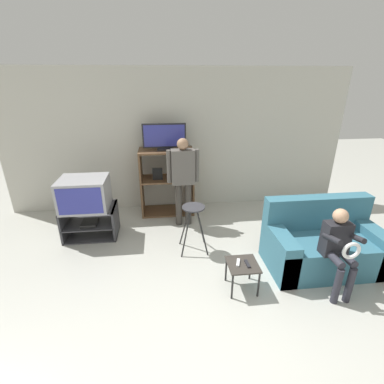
% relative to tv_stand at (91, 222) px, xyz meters
% --- Properties ---
extents(ground_plane, '(18.00, 18.00, 0.00)m').
position_rel_tv_stand_xyz_m(ground_plane, '(1.52, -2.35, -0.25)').
color(ground_plane, '#B7B7AD').
extents(wall_back, '(6.40, 0.06, 2.60)m').
position_rel_tv_stand_xyz_m(wall_back, '(1.52, 1.05, 1.05)').
color(wall_back, beige).
rests_on(wall_back, ground_plane).
extents(tv_stand, '(0.82, 0.54, 0.51)m').
position_rel_tv_stand_xyz_m(tv_stand, '(0.00, 0.00, 0.00)').
color(tv_stand, '#38383D').
rests_on(tv_stand, ground_plane).
extents(television_main, '(0.72, 0.59, 0.49)m').
position_rel_tv_stand_xyz_m(television_main, '(-0.02, -0.02, 0.50)').
color(television_main, '#9E9EA3').
rests_on(television_main, tv_stand).
extents(media_shelf, '(0.97, 0.50, 1.23)m').
position_rel_tv_stand_xyz_m(media_shelf, '(1.27, 0.73, 0.38)').
color(media_shelf, brown).
rests_on(media_shelf, ground_plane).
extents(television_flat, '(0.75, 0.20, 0.46)m').
position_rel_tv_stand_xyz_m(television_flat, '(1.25, 0.72, 1.19)').
color(television_flat, black).
rests_on(television_flat, media_shelf).
extents(folding_stool, '(0.41, 0.37, 0.72)m').
position_rel_tv_stand_xyz_m(folding_stool, '(1.60, -0.60, 0.32)').
color(folding_stool, black).
rests_on(folding_stool, ground_plane).
extents(snack_table, '(0.36, 0.36, 0.36)m').
position_rel_tv_stand_xyz_m(snack_table, '(2.09, -1.49, 0.06)').
color(snack_table, '#38332D').
rests_on(snack_table, ground_plane).
extents(remote_control_black, '(0.04, 0.15, 0.02)m').
position_rel_tv_stand_xyz_m(remote_control_black, '(2.14, -1.51, 0.12)').
color(remote_control_black, '#232328').
rests_on(remote_control_black, snack_table).
extents(remote_control_white, '(0.08, 0.15, 0.02)m').
position_rel_tv_stand_xyz_m(remote_control_white, '(2.04, -1.48, 0.12)').
color(remote_control_white, silver).
rests_on(remote_control_white, snack_table).
extents(couch, '(1.48, 0.80, 0.92)m').
position_rel_tv_stand_xyz_m(couch, '(3.30, -1.15, 0.06)').
color(couch, teal).
rests_on(couch, ground_plane).
extents(person_standing_adult, '(0.53, 0.20, 1.53)m').
position_rel_tv_stand_xyz_m(person_standing_adult, '(1.53, 0.22, 0.67)').
color(person_standing_adult, '#3D3833').
rests_on(person_standing_adult, ground_plane).
extents(person_seated_child, '(0.33, 0.43, 1.05)m').
position_rel_tv_stand_xyz_m(person_seated_child, '(3.17, -1.62, 0.38)').
color(person_seated_child, '#2D2D38').
rests_on(person_seated_child, ground_plane).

